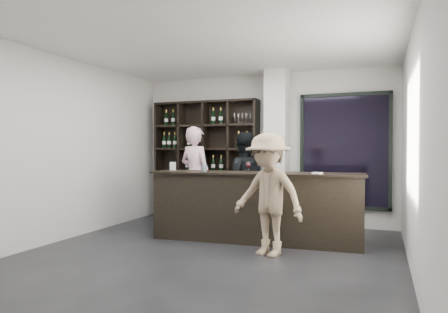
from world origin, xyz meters
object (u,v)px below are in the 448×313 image
at_px(wine_shelf, 206,160).
at_px(tasting_counter, 255,207).
at_px(customer, 268,194).
at_px(taster_pink, 195,176).
at_px(taster_black, 243,181).

height_order(wine_shelf, tasting_counter, wine_shelf).
height_order(wine_shelf, customer, wine_shelf).
bearing_deg(taster_pink, wine_shelf, -69.86).
bearing_deg(taster_pink, tasting_counter, 164.10).
relative_size(wine_shelf, tasting_counter, 0.73).
height_order(tasting_counter, taster_black, taster_black).
xyz_separation_m(wine_shelf, tasting_counter, (1.50, -1.47, -0.66)).
relative_size(wine_shelf, customer, 1.45).
relative_size(wine_shelf, taster_black, 1.39).
distance_m(tasting_counter, taster_pink, 1.74).
bearing_deg(wine_shelf, customer, -48.73).
xyz_separation_m(wine_shelf, taster_black, (1.05, -0.72, -0.34)).
relative_size(taster_black, customer, 1.05).
xyz_separation_m(wine_shelf, taster_pink, (0.05, -0.59, -0.27)).
distance_m(wine_shelf, taster_black, 1.31).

